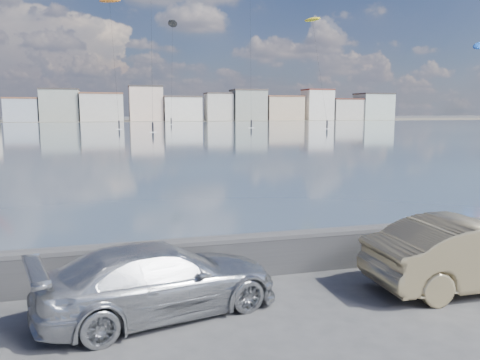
# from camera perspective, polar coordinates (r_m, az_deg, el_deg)

# --- Properties ---
(ground) EXTENTS (700.00, 700.00, 0.00)m
(ground) POSITION_cam_1_polar(r_m,az_deg,el_deg) (9.16, 0.53, -17.66)
(ground) COLOR #333335
(ground) RESTS_ON ground
(bay_water) EXTENTS (500.00, 177.00, 0.00)m
(bay_water) POSITION_cam_1_polar(r_m,az_deg,el_deg) (99.53, -13.94, 5.85)
(bay_water) COLOR #3E4A5D
(bay_water) RESTS_ON ground
(far_shore_strip) EXTENTS (500.00, 60.00, 0.00)m
(far_shore_strip) POSITION_cam_1_polar(r_m,az_deg,el_deg) (207.97, -14.66, 7.03)
(far_shore_strip) COLOR #4C473D
(far_shore_strip) RESTS_ON ground
(seawall) EXTENTS (400.00, 0.36, 1.08)m
(seawall) POSITION_cam_1_polar(r_m,az_deg,el_deg) (11.39, -3.19, -9.21)
(seawall) COLOR #28282B
(seawall) RESTS_ON ground
(far_buildings) EXTENTS (240.79, 13.26, 14.60)m
(far_buildings) POSITION_cam_1_polar(r_m,az_deg,el_deg) (193.96, -14.29, 8.74)
(far_buildings) COLOR #B7C6BC
(far_buildings) RESTS_ON ground
(car_silver) EXTENTS (5.20, 3.10, 1.41)m
(car_silver) POSITION_cam_1_polar(r_m,az_deg,el_deg) (9.66, -9.72, -11.83)
(car_silver) COLOR #B2B4B8
(car_silver) RESTS_ON ground
(car_champagne) EXTENTS (4.95, 1.79, 1.62)m
(car_champagne) POSITION_cam_1_polar(r_m,az_deg,el_deg) (12.03, 26.57, -8.00)
(car_champagne) COLOR tan
(car_champagne) RESTS_ON ground
(kitesurfer_2) EXTENTS (3.03, 16.17, 27.33)m
(kitesurfer_2) POSITION_cam_1_polar(r_m,az_deg,el_deg) (120.58, 8.82, 18.60)
(kitesurfer_2) COLOR yellow
(kitesurfer_2) RESTS_ON ground
(kitesurfer_4) EXTENTS (7.09, 13.02, 17.84)m
(kitesurfer_4) POSITION_cam_1_polar(r_m,az_deg,el_deg) (102.62, 27.19, 14.22)
(kitesurfer_4) COLOR blue
(kitesurfer_4) RESTS_ON ground
(kitesurfer_6) EXTENTS (6.77, 19.84, 31.79)m
(kitesurfer_6) POSITION_cam_1_polar(r_m,az_deg,el_deg) (125.54, -15.59, 20.08)
(kitesurfer_6) COLOR orange
(kitesurfer_6) RESTS_ON ground
(kitesurfer_11) EXTENTS (5.70, 14.82, 32.20)m
(kitesurfer_11) POSITION_cam_1_polar(r_m,az_deg,el_deg) (155.25, -8.21, 18.23)
(kitesurfer_11) COLOR black
(kitesurfer_11) RESTS_ON ground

